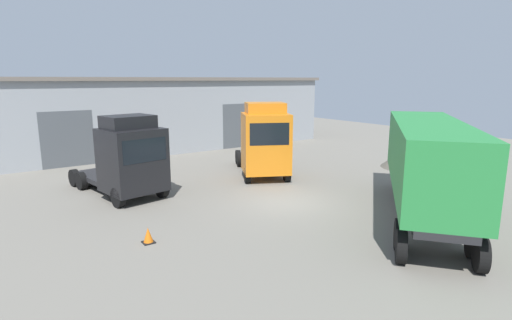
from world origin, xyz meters
TOP-DOWN VIEW (x-y plane):
  - ground_plane at (0.00, 0.00)m, footprint 60.00×60.00m
  - warehouse_building at (0.00, 17.64)m, footprint 30.26×7.79m
  - tractor_unit_orange at (2.01, 4.38)m, footprint 5.03×6.65m
  - container_trailer_green at (3.15, -4.87)m, footprint 9.78×8.53m
  - tractor_unit_black at (-5.55, 4.95)m, footprint 3.47×6.39m
  - gravel_pile at (11.30, 1.12)m, footprint 3.79×3.79m
  - traffic_cone at (-6.80, -0.80)m, footprint 0.40×0.40m

SIDE VIEW (x-z plane):
  - ground_plane at x=0.00m, z-range 0.00..0.00m
  - traffic_cone at x=-6.80m, z-range -0.02..0.53m
  - gravel_pile at x=11.30m, z-range 0.00..1.49m
  - tractor_unit_black at x=-5.55m, z-range -0.12..3.83m
  - tractor_unit_orange at x=2.01m, z-range -0.13..4.18m
  - container_trailer_green at x=3.15m, z-range 0.55..4.49m
  - warehouse_building at x=0.00m, z-range 0.01..5.72m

